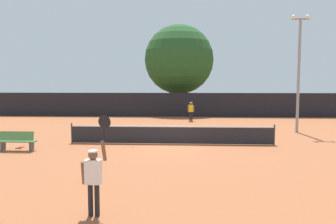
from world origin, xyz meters
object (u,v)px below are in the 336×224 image
Objects in this scene: player_receiving at (191,110)px; large_tree at (179,60)px; parked_car_near at (104,105)px; tennis_ball at (132,147)px; light_pole at (299,66)px; parked_car_mid at (265,105)px; player_serving at (94,173)px; courtside_bench at (16,141)px; spare_racket at (21,147)px.

large_tree reaches higher than player_receiving.
large_tree reaches higher than parked_car_near.
light_pole is (9.98, 5.64, 4.32)m from tennis_ball.
tennis_ball is at bearing -74.83° from parked_car_near.
parked_car_mid is (18.41, 0.98, 0.00)m from parked_car_near.
large_tree is (-1.20, 8.18, 4.84)m from player_receiving.
player_serving is 8.61m from tennis_ball.
light_pole is at bearing 138.56° from player_receiving.
light_pole is 16.53m from parked_car_mid.
player_receiving is at bearing -45.32° from parked_car_near.
courtside_bench is at bearing -127.60° from parked_car_mid.
parked_car_near is at bearing 174.48° from large_tree.
parked_car_near is at bearing -42.69° from player_receiving.
light_pole is (15.53, 6.00, 4.33)m from spare_racket.
parked_car_mid reaches higher than courtside_bench.
courtside_bench reaches higher than spare_racket.
player_receiving is 0.38× the size of parked_car_near.
parked_car_mid is at bearing 61.52° from tennis_ball.
large_tree reaches higher than light_pole.
player_receiving is 12.15m from tennis_ball.
large_tree reaches higher than tennis_ball.
light_pole reaches higher than player_serving.
player_serving is 9.40m from courtside_bench.
courtside_bench is at bearing -167.54° from tennis_ball.
large_tree is (7.26, 21.06, 5.35)m from courtside_bench.
tennis_ball is at bearing -95.49° from large_tree.
player_serving reaches higher than player_receiving.
spare_racket is at bearing -110.25° from large_tree.
large_tree is at bearing 69.75° from spare_racket.
light_pole reaches higher than tennis_ball.
parked_car_mid is at bearing 53.19° from courtside_bench.
light_pole is (6.86, -6.06, 3.36)m from player_receiving.
parked_car_near reaches higher than spare_racket.
player_serving reaches higher than parked_car_mid.
player_serving is 20.40m from player_receiving.
spare_racket is at bearing 54.28° from player_receiving.
tennis_ball is at bearing 75.09° from player_receiving.
light_pole is at bearing 24.01° from courtside_bench.
spare_racket is at bearing -176.31° from tennis_ball.
parked_car_mid is at bearing 69.53° from player_serving.
player_receiving is at bearing 138.56° from light_pole.
parked_car_near is at bearing 107.80° from tennis_ball.
courtside_bench is at bearing 56.70° from player_receiving.
spare_racket is (-8.67, -12.06, -0.97)m from player_receiving.
spare_racket is at bearing 104.24° from courtside_bench.
large_tree is 11.22m from parked_car_mid.
player_receiving is at bearing 54.28° from spare_racket.
spare_racket is at bearing 126.48° from player_serving.
light_pole is 1.80× the size of parked_car_mid.
tennis_ball is at bearing 3.69° from spare_racket.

